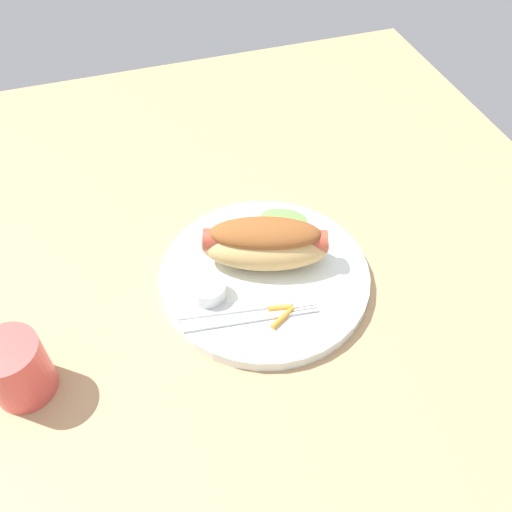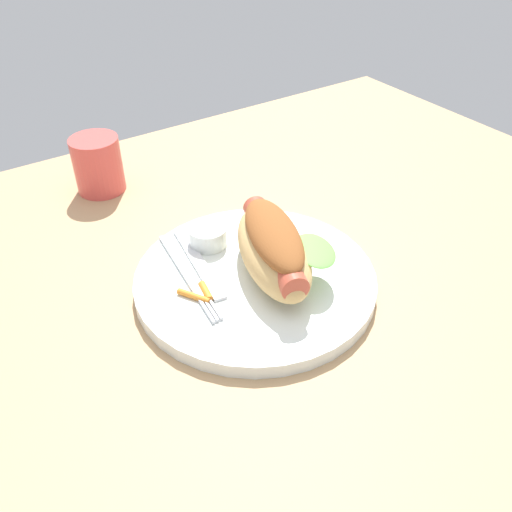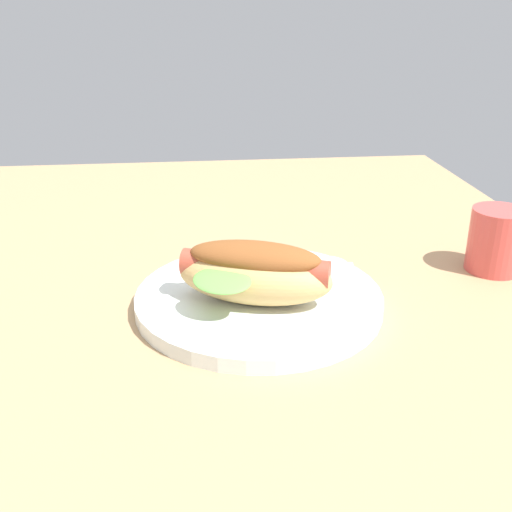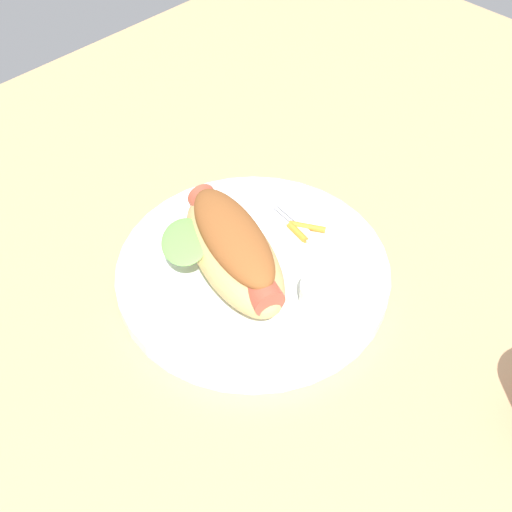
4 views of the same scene
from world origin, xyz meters
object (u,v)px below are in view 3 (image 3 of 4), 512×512
object	(u,v)px
knife	(300,272)
drinking_cup	(497,240)
fork	(288,266)
carrot_garnish	(254,264)
plate	(259,299)
sauce_ramekin	(327,274)
hot_dog	(254,271)

from	to	relation	value
knife	drinking_cup	xyz separation A→B (cm)	(2.05, -24.15, 2.06)
fork	carrot_garnish	distance (cm)	3.91
plate	knife	size ratio (longest dim) A/B	1.93
sauce_ramekin	hot_dog	bearing A→B (deg)	111.88
fork	drinking_cup	distance (cm)	25.26
hot_dog	knife	bearing A→B (deg)	-114.65
hot_dog	drinking_cup	bearing A→B (deg)	-145.74
fork	drinking_cup	bearing A→B (deg)	-172.73
carrot_garnish	plate	bearing A→B (deg)	177.96
plate	fork	distance (cm)	7.45
knife	sauce_ramekin	bearing A→B (deg)	141.67
sauce_ramekin	carrot_garnish	size ratio (longest dim) A/B	1.26
fork	carrot_garnish	bearing A→B (deg)	-1.83
fork	knife	bearing A→B (deg)	125.07
fork	plate	bearing A→B (deg)	63.26
plate	hot_dog	bearing A→B (deg)	159.86
carrot_garnish	drinking_cup	size ratio (longest dim) A/B	0.46
sauce_ramekin	carrot_garnish	world-z (taller)	sauce_ramekin
sauce_ramekin	fork	size ratio (longest dim) A/B	0.28
hot_dog	drinking_cup	world-z (taller)	hot_dog
plate	hot_dog	xyz separation A→B (cm)	(-1.92, 0.70, 4.17)
sauce_ramekin	fork	xyz separation A→B (cm)	(4.70, 3.56, -0.96)
sauce_ramekin	fork	distance (cm)	5.97
fork	knife	size ratio (longest dim) A/B	1.16
fork	knife	world-z (taller)	same
hot_dog	knife	size ratio (longest dim) A/B	1.27
drinking_cup	knife	bearing A→B (deg)	94.86
plate	carrot_garnish	bearing A→B (deg)	-2.04
fork	drinking_cup	size ratio (longest dim) A/B	2.07
plate	knife	bearing A→B (deg)	-50.74
sauce_ramekin	knife	distance (cm)	3.87
plate	sauce_ramekin	distance (cm)	8.04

